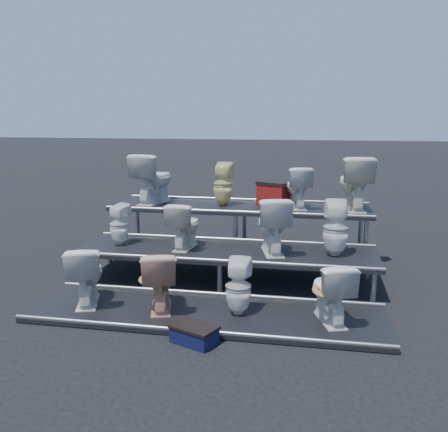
% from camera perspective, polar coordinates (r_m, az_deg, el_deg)
% --- Properties ---
extents(ground, '(80.00, 80.00, 0.00)m').
position_cam_1_polar(ground, '(7.21, 0.25, -7.42)').
color(ground, black).
rests_on(ground, ground).
extents(tier_front, '(4.20, 1.20, 0.06)m').
position_cam_1_polar(tier_front, '(6.01, -2.03, -11.12)').
color(tier_front, black).
rests_on(tier_front, ground).
extents(tier_mid, '(4.20, 1.20, 0.46)m').
position_cam_1_polar(tier_mid, '(7.14, 0.25, -5.68)').
color(tier_mid, black).
rests_on(tier_mid, ground).
extents(tier_back, '(4.20, 1.20, 0.86)m').
position_cam_1_polar(tier_back, '(8.32, 1.87, -1.75)').
color(tier_back, black).
rests_on(tier_back, ground).
extents(toilet_0, '(0.62, 0.82, 0.74)m').
position_cam_1_polar(toilet_0, '(6.36, -15.51, -6.43)').
color(toilet_0, white).
rests_on(toilet_0, tier_front).
extents(toilet_1, '(0.59, 0.80, 0.73)m').
position_cam_1_polar(toilet_1, '(6.01, -7.33, -7.19)').
color(toilet_1, '#DAA486').
rests_on(toilet_1, tier_front).
extents(toilet_2, '(0.30, 0.31, 0.67)m').
position_cam_1_polar(toilet_2, '(5.81, 1.65, -8.08)').
color(toilet_2, white).
rests_on(toilet_2, tier_front).
extents(toilet_3, '(0.59, 0.78, 0.70)m').
position_cam_1_polar(toilet_3, '(5.75, 12.09, -8.39)').
color(toilet_3, white).
rests_on(toilet_3, tier_front).
extents(toilet_4, '(0.35, 0.35, 0.61)m').
position_cam_1_polar(toilet_4, '(7.45, -11.90, -0.96)').
color(toilet_4, white).
rests_on(toilet_4, tier_mid).
extents(toilet_5, '(0.44, 0.69, 0.67)m').
position_cam_1_polar(toilet_5, '(7.13, -4.54, -1.06)').
color(toilet_5, white).
rests_on(toilet_5, tier_mid).
extents(toilet_6, '(0.61, 0.86, 0.79)m').
position_cam_1_polar(toilet_6, '(6.90, 5.56, -0.98)').
color(toilet_6, white).
rests_on(toilet_6, tier_mid).
extents(toilet_7, '(0.35, 0.36, 0.76)m').
position_cam_1_polar(toilet_7, '(6.88, 12.66, -1.36)').
color(toilet_7, white).
rests_on(toilet_7, tier_mid).
extents(toilet_8, '(0.65, 0.91, 0.84)m').
position_cam_1_polar(toilet_8, '(8.52, -8.10, 4.27)').
color(toilet_8, white).
rests_on(toilet_8, tier_back).
extents(toilet_9, '(0.34, 0.34, 0.71)m').
position_cam_1_polar(toilet_9, '(8.23, -0.11, 3.67)').
color(toilet_9, beige).
rests_on(toilet_9, tier_back).
extents(toilet_10, '(0.53, 0.73, 0.67)m').
position_cam_1_polar(toilet_10, '(8.10, 8.37, 3.28)').
color(toilet_10, white).
rests_on(toilet_10, tier_back).
extents(toilet_11, '(0.60, 0.90, 0.85)m').
position_cam_1_polar(toilet_11, '(8.10, 14.62, 3.68)').
color(toilet_11, white).
rests_on(toilet_11, tier_back).
extents(red_crate, '(0.60, 0.55, 0.35)m').
position_cam_1_polar(red_crate, '(8.33, 5.80, 2.44)').
color(red_crate, maroon).
rests_on(red_crate, tier_back).
extents(step_stool, '(0.53, 0.43, 0.16)m').
position_cam_1_polar(step_stool, '(5.35, -3.41, -13.50)').
color(step_stool, '#0E1033').
rests_on(step_stool, ground).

